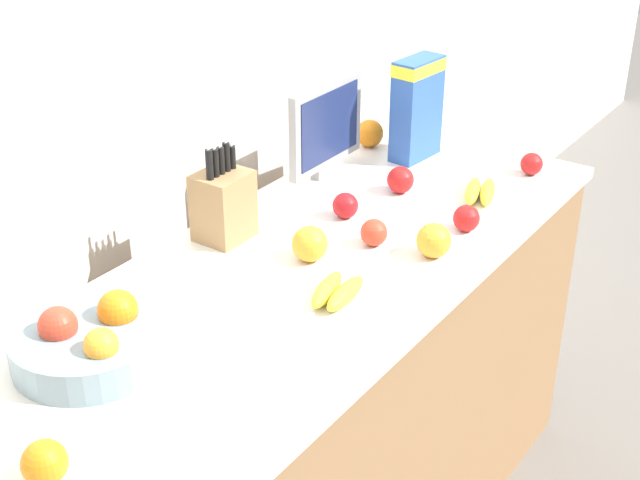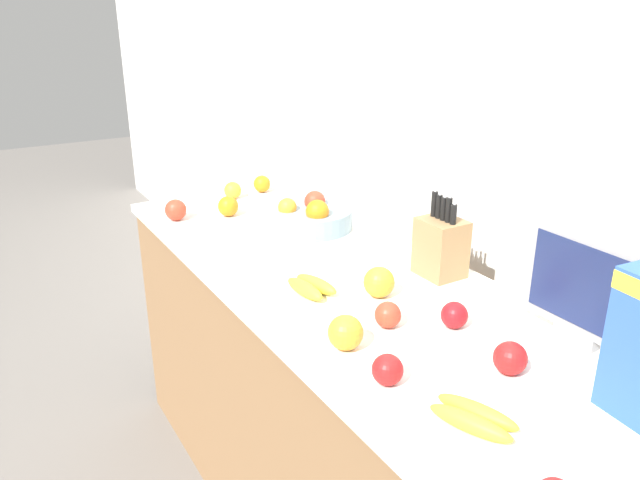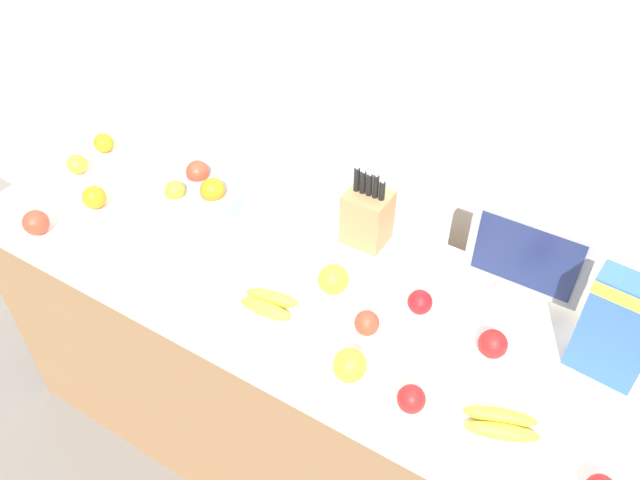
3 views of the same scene
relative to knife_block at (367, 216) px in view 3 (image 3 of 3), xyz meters
name	(u,v)px [view 3 (image 3 of 3)]	position (x,y,z in m)	size (l,w,h in m)	color
ground_plane	(300,446)	(-0.10, -0.24, -1.03)	(14.00, 14.00, 0.00)	slate
wall_back	(392,79)	(-0.10, 0.32, 0.27)	(9.00, 0.06, 2.60)	silver
counter	(297,373)	(-0.10, -0.24, -0.56)	(2.10, 0.70, 0.94)	olive
knife_block	(367,216)	(0.00, 0.00, 0.00)	(0.13, 0.11, 0.29)	#937047
small_monitor	(527,256)	(0.46, 0.02, 0.05)	(0.32, 0.03, 0.27)	gray
cereal_box	(619,325)	(0.72, -0.13, 0.07)	(0.17, 0.09, 0.30)	#2D56A8
fruit_bowl	(199,192)	(-0.55, -0.12, -0.05)	(0.30, 0.30, 0.12)	gray
banana_bunch_left	(269,303)	(-0.09, -0.39, -0.07)	(0.17, 0.11, 0.04)	yellow
banana_bunch_right	(501,424)	(0.57, -0.41, -0.07)	(0.19, 0.13, 0.04)	yellow
apple_by_knife_block	(420,302)	(0.26, -0.18, -0.06)	(0.07, 0.07, 0.07)	#A31419
apple_front	(493,344)	(0.48, -0.22, -0.05)	(0.07, 0.07, 0.07)	red
apple_rear	(36,223)	(-0.87, -0.50, -0.05)	(0.08, 0.08, 0.08)	red
apple_rightmost	(367,323)	(0.18, -0.32, -0.06)	(0.07, 0.07, 0.07)	red
apple_near_bananas	(411,399)	(0.37, -0.47, -0.06)	(0.07, 0.07, 0.07)	red
orange_front_center	(104,143)	(-1.04, -0.07, -0.06)	(0.07, 0.07, 0.07)	orange
orange_by_cereal	(615,317)	(0.72, 0.03, -0.05)	(0.08, 0.08, 0.08)	orange
orange_mid_right	(350,365)	(0.21, -0.47, -0.05)	(0.08, 0.08, 0.08)	orange
orange_front_left	(77,164)	(-1.02, -0.22, -0.06)	(0.07, 0.07, 0.07)	orange
orange_back_center	(94,197)	(-0.82, -0.32, -0.05)	(0.08, 0.08, 0.08)	orange
orange_front_right	(333,279)	(0.03, -0.24, -0.05)	(0.09, 0.09, 0.09)	orange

